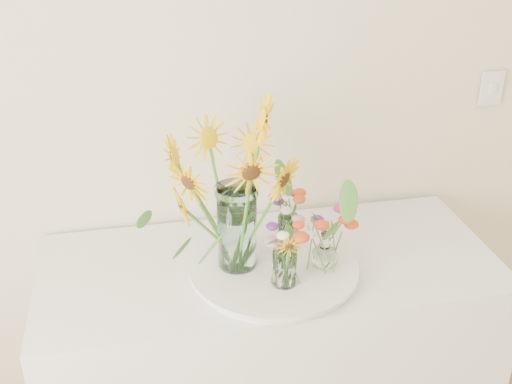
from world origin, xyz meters
TOP-DOWN VIEW (x-y plane):
  - counter at (-0.22, 1.93)m, footprint 1.40×0.60m
  - tray at (-0.22, 1.86)m, footprint 0.48×0.48m
  - mason_jar at (-0.32, 1.89)m, footprint 0.13×0.13m
  - sunflower_bouquet at (-0.32, 1.89)m, footprint 0.86×0.86m
  - small_vase_a at (-0.21, 1.77)m, footprint 0.08×0.08m
  - wildflower_posy_a at (-0.21, 1.77)m, footprint 0.17×0.17m
  - small_vase_b at (-0.07, 1.84)m, footprint 0.10×0.10m
  - wildflower_posy_b at (-0.07, 1.84)m, footprint 0.22×0.22m
  - small_vase_c at (-0.15, 1.96)m, footprint 0.08×0.08m
  - wildflower_posy_c at (-0.15, 1.96)m, footprint 0.17×0.17m

SIDE VIEW (x-z plane):
  - counter at x=-0.22m, z-range 0.00..0.90m
  - tray at x=-0.22m, z-range 0.90..0.92m
  - small_vase_c at x=-0.15m, z-range 0.93..1.03m
  - small_vase_b at x=-0.07m, z-range 0.93..1.04m
  - small_vase_a at x=-0.21m, z-range 0.93..1.04m
  - wildflower_posy_c at x=-0.15m, z-range 0.93..1.12m
  - wildflower_posy_b at x=-0.07m, z-range 0.93..1.13m
  - wildflower_posy_a at x=-0.21m, z-range 0.93..1.13m
  - mason_jar at x=-0.32m, z-range 0.93..1.19m
  - sunflower_bouquet at x=-0.32m, z-range 0.93..1.45m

